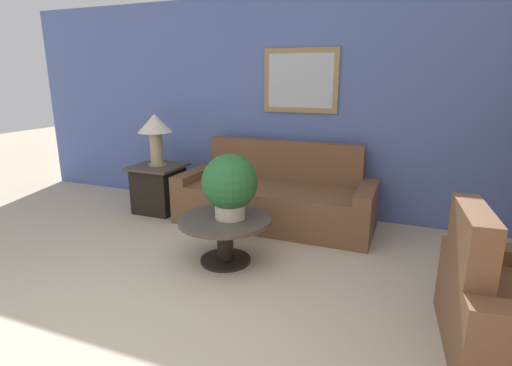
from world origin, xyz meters
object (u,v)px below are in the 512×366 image
Objects in this scene: coffee_table at (225,230)px; side_table at (159,188)px; potted_plant_on_table at (230,184)px; table_lamp at (155,129)px; couch_main at (275,198)px.

coffee_table is 1.74m from side_table.
side_table is (-1.43, 1.00, -0.01)m from coffee_table.
coffee_table is 1.45× the size of potted_plant_on_table.
coffee_table is at bearing -34.89° from side_table.
table_lamp reaches higher than potted_plant_on_table.
side_table reaches higher than coffee_table.
potted_plant_on_table is at bearing -33.47° from side_table.
couch_main is 2.65× the size of coffee_table.
side_table is 0.75m from table_lamp.
potted_plant_on_table reaches higher than couch_main.
coffee_table is at bearing -34.89° from table_lamp.
table_lamp reaches higher than couch_main.
potted_plant_on_table reaches higher than side_table.
side_table is at bearing 63.43° from table_lamp.
couch_main reaches higher than coffee_table.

